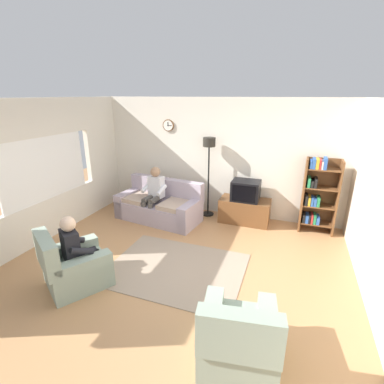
# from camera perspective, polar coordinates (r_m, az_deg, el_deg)

# --- Properties ---
(ground_plane) EXTENTS (12.00, 12.00, 0.00)m
(ground_plane) POSITION_cam_1_polar(r_m,az_deg,el_deg) (4.92, -3.40, -15.08)
(ground_plane) COLOR #B27F51
(back_wall_assembly) EXTENTS (6.20, 0.17, 2.70)m
(back_wall_assembly) POSITION_cam_1_polar(r_m,az_deg,el_deg) (6.74, 5.45, 6.91)
(back_wall_assembly) COLOR silver
(back_wall_assembly) RESTS_ON ground_plane
(left_wall_assembly) EXTENTS (0.12, 5.80, 2.70)m
(left_wall_assembly) POSITION_cam_1_polar(r_m,az_deg,el_deg) (6.05, -29.25, 3.02)
(left_wall_assembly) COLOR silver
(left_wall_assembly) RESTS_ON ground_plane
(couch) EXTENTS (2.00, 1.12, 0.90)m
(couch) POSITION_cam_1_polar(r_m,az_deg,el_deg) (6.60, -6.54, -2.84)
(couch) COLOR #A899A8
(couch) RESTS_ON ground_plane
(tv_stand) EXTENTS (1.10, 0.56, 0.54)m
(tv_stand) POSITION_cam_1_polar(r_m,az_deg,el_deg) (6.53, 10.49, -3.69)
(tv_stand) COLOR brown
(tv_stand) RESTS_ON ground_plane
(tv) EXTENTS (0.60, 0.49, 0.44)m
(tv) POSITION_cam_1_polar(r_m,az_deg,el_deg) (6.34, 10.71, 0.30)
(tv) COLOR black
(tv) RESTS_ON tv_stand
(bookshelf) EXTENTS (0.68, 0.36, 1.59)m
(bookshelf) POSITION_cam_1_polar(r_m,az_deg,el_deg) (6.36, 23.80, -0.46)
(bookshelf) COLOR brown
(bookshelf) RESTS_ON ground_plane
(floor_lamp) EXTENTS (0.28, 0.28, 1.85)m
(floor_lamp) POSITION_cam_1_polar(r_m,az_deg,el_deg) (6.47, 3.42, 7.35)
(floor_lamp) COLOR black
(floor_lamp) RESTS_ON ground_plane
(armchair_near_window) EXTENTS (1.15, 1.17, 0.90)m
(armchair_near_window) POSITION_cam_1_polar(r_m,az_deg,el_deg) (4.76, -22.53, -13.81)
(armchair_near_window) COLOR gray
(armchair_near_window) RESTS_ON ground_plane
(armchair_near_bookshelf) EXTENTS (0.93, 1.00, 0.90)m
(armchair_near_bookshelf) POSITION_cam_1_polar(r_m,az_deg,el_deg) (3.45, 9.30, -26.93)
(armchair_near_bookshelf) COLOR gray
(armchair_near_bookshelf) RESTS_ON ground_plane
(area_rug) EXTENTS (2.20, 1.70, 0.01)m
(area_rug) POSITION_cam_1_polar(r_m,az_deg,el_deg) (4.91, -3.22, -15.06)
(area_rug) COLOR gray
(area_rug) RESTS_ON ground_plane
(person_on_couch) EXTENTS (0.55, 0.57, 1.24)m
(person_on_couch) POSITION_cam_1_polar(r_m,az_deg,el_deg) (6.40, -7.68, 0.11)
(person_on_couch) COLOR silver
(person_on_couch) RESTS_ON ground_plane
(person_in_left_armchair) EXTENTS (0.61, 0.64, 1.12)m
(person_in_left_armchair) POSITION_cam_1_polar(r_m,az_deg,el_deg) (4.62, -21.95, -10.23)
(person_in_left_armchair) COLOR black
(person_in_left_armchair) RESTS_ON ground_plane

